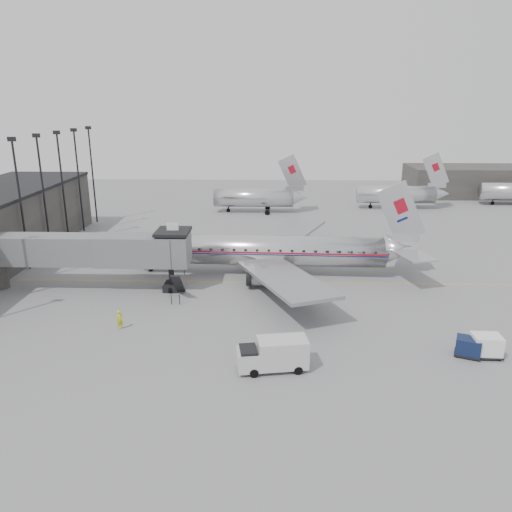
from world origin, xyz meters
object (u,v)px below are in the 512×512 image
at_px(airliner, 267,251).
at_px(baggage_cart_white, 486,345).
at_px(ramp_worker, 120,320).
at_px(baggage_cart_navy, 468,347).
at_px(service_van, 273,354).

height_order(airliner, baggage_cart_white, airliner).
relative_size(baggage_cart_white, ramp_worker, 1.35).
distance_m(baggage_cart_navy, ramp_worker, 28.69).
xyz_separation_m(airliner, ramp_worker, (-12.69, -14.97, -1.90)).
relative_size(baggage_cart_navy, ramp_worker, 1.36).
bearing_deg(baggage_cart_white, airliner, 134.05).
height_order(service_van, baggage_cart_navy, service_van).
height_order(baggage_cart_navy, ramp_worker, ramp_worker).
relative_size(airliner, baggage_cart_white, 14.97).
bearing_deg(service_van, baggage_cart_navy, 0.27).
height_order(service_van, baggage_cart_white, service_van).
distance_m(airliner, baggage_cart_white, 25.58).
bearing_deg(airliner, baggage_cart_white, -45.66).
distance_m(airliner, ramp_worker, 19.72).
distance_m(service_van, baggage_cart_navy, 15.34).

